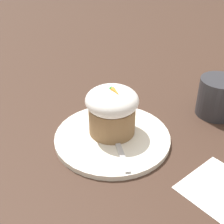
# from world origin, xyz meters

# --- Properties ---
(ground_plane) EXTENTS (4.00, 4.00, 0.00)m
(ground_plane) POSITION_xyz_m (0.00, 0.00, 0.00)
(ground_plane) COLOR #3D281E
(dessert_plate) EXTENTS (0.23, 0.23, 0.01)m
(dessert_plate) POSITION_xyz_m (0.00, 0.00, 0.01)
(dessert_plate) COLOR white
(dessert_plate) RESTS_ON ground_plane
(carrot_cake) EXTENTS (0.10, 0.10, 0.10)m
(carrot_cake) POSITION_xyz_m (-0.01, 0.01, 0.06)
(carrot_cake) COLOR olive
(carrot_cake) RESTS_ON dessert_plate
(spoon) EXTENTS (0.12, 0.06, 0.01)m
(spoon) POSITION_xyz_m (0.03, -0.01, 0.01)
(spoon) COLOR #B7B7BC
(spoon) RESTS_ON dessert_plate
(coffee_cup) EXTENTS (0.12, 0.09, 0.09)m
(coffee_cup) POSITION_xyz_m (0.04, 0.25, 0.04)
(coffee_cup) COLOR #2D2D33
(coffee_cup) RESTS_ON ground_plane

